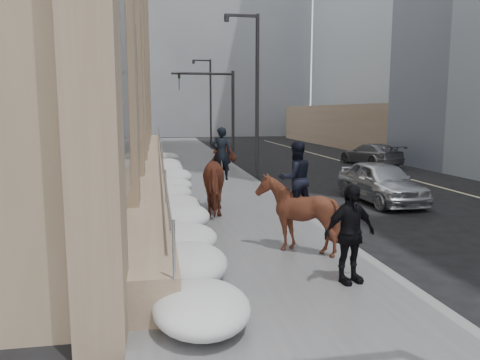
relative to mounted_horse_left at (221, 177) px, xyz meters
name	(u,v)px	position (x,y,z in m)	size (l,w,h in m)	color
ground	(262,281)	(-0.02, -6.14, -1.27)	(140.00, 140.00, 0.00)	black
sidewalk	(208,193)	(-0.02, 3.86, -1.21)	(5.00, 80.00, 0.12)	#525254
curb	(270,191)	(2.60, 3.86, -1.21)	(0.24, 80.00, 0.12)	slate
lane_line	(441,187)	(10.48, 3.86, -1.27)	(0.15, 70.00, 0.01)	#BFB78C
limestone_building	(96,14)	(-5.28, 13.82, 7.63)	(6.10, 44.00, 18.00)	#837156
bg_building_mid	(197,36)	(3.98, 53.86, 12.73)	(30.00, 12.00, 28.00)	slate
bg_building_far	(130,71)	(-6.02, 65.86, 8.73)	(24.00, 12.00, 20.00)	gray
streetlight_mid	(254,87)	(2.72, 7.86, 3.31)	(1.71, 0.24, 8.00)	#2D2D30
streetlight_far	(209,98)	(2.72, 27.86, 3.31)	(1.71, 0.24, 8.00)	#2D2D30
traffic_signal	(219,102)	(2.05, 15.86, 2.73)	(4.10, 0.22, 6.00)	#2D2D30
snow_bank	(174,192)	(-1.44, 1.97, -0.80)	(1.70, 18.10, 0.76)	silver
mounted_horse_left	(221,177)	(0.00, 0.00, 0.00)	(1.41, 2.71, 2.76)	#552719
mounted_horse_right	(296,207)	(1.14, -4.61, -0.11)	(1.73, 1.88, 2.57)	#3E1C11
pedestrian	(350,234)	(1.54, -6.77, -0.20)	(1.12, 0.47, 1.91)	black
car_silver	(381,182)	(6.18, 1.16, -0.50)	(1.83, 4.55, 1.55)	#B4B7BD
car_grey	(371,154)	(11.31, 12.71, -0.58)	(1.94, 4.77, 1.38)	slate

